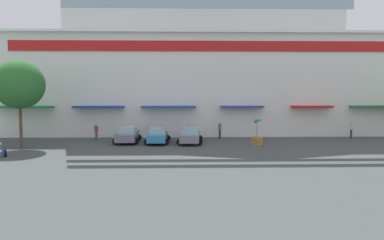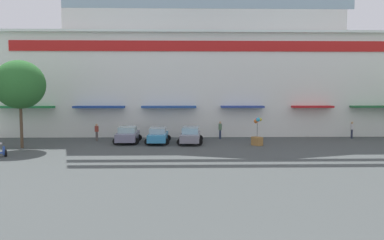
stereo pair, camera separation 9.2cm
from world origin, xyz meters
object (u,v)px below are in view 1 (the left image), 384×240
at_px(parked_car_2, 190,135).
at_px(parked_car_0, 127,135).
at_px(pedestrian_1, 96,131).
at_px(parked_car_1, 158,135).
at_px(pedestrian_2, 351,129).
at_px(balloon_vendor_cart, 257,136).
at_px(pedestrian_0, 220,129).
at_px(plaza_tree_2, 19,85).

bearing_deg(parked_car_2, parked_car_0, 174.65).
height_order(parked_car_2, pedestrian_1, pedestrian_1).
height_order(parked_car_0, parked_car_1, parked_car_0).
height_order(parked_car_1, parked_car_2, parked_car_2).
relative_size(parked_car_1, pedestrian_2, 2.44).
bearing_deg(pedestrian_1, balloon_vendor_cart, -12.13).
bearing_deg(balloon_vendor_cart, parked_car_0, 170.39).
xyz_separation_m(parked_car_1, parked_car_2, (2.96, -0.17, 0.02)).
xyz_separation_m(parked_car_1, pedestrian_0, (5.99, 2.89, 0.29)).
distance_m(plaza_tree_2, pedestrian_2, 31.28).
relative_size(parked_car_1, balloon_vendor_cart, 1.68).
bearing_deg(parked_car_0, parked_car_1, -7.56).
xyz_separation_m(parked_car_0, balloon_vendor_cart, (11.62, -1.97, 0.10)).
bearing_deg(plaza_tree_2, parked_car_2, 9.29).
height_order(parked_car_1, pedestrian_0, pedestrian_0).
bearing_deg(pedestrian_0, pedestrian_1, -173.78).
relative_size(pedestrian_0, pedestrian_1, 1.05).
bearing_deg(parked_car_1, parked_car_0, 172.44).
bearing_deg(plaza_tree_2, parked_car_0, 18.77).
height_order(parked_car_2, balloon_vendor_cart, balloon_vendor_cart).
xyz_separation_m(pedestrian_2, balloon_vendor_cart, (-10.48, -4.40, -0.13)).
distance_m(parked_car_2, pedestrian_0, 4.31).
bearing_deg(pedestrian_1, pedestrian_0, 6.22).
distance_m(parked_car_2, balloon_vendor_cart, 6.01).
distance_m(parked_car_2, pedestrian_1, 9.11).
bearing_deg(plaza_tree_2, pedestrian_1, 37.66).
bearing_deg(pedestrian_0, plaza_tree_2, -162.68).
xyz_separation_m(pedestrian_1, pedestrian_2, (25.25, 1.23, 0.05)).
height_order(parked_car_2, pedestrian_2, pedestrian_2).
bearing_deg(parked_car_0, balloon_vendor_cart, -9.61).
bearing_deg(pedestrian_1, parked_car_0, -20.97).
distance_m(parked_car_0, parked_car_1, 2.85).
distance_m(parked_car_1, pedestrian_1, 6.19).
height_order(parked_car_0, parked_car_2, parked_car_0).
distance_m(pedestrian_0, pedestrian_1, 12.04).
bearing_deg(parked_car_0, parked_car_2, -5.35).
bearing_deg(pedestrian_2, balloon_vendor_cart, -157.21).
bearing_deg(parked_car_1, pedestrian_0, 25.71).
distance_m(plaza_tree_2, parked_car_2, 15.11).
height_order(parked_car_2, pedestrian_0, pedestrian_0).
xyz_separation_m(parked_car_2, pedestrian_2, (16.32, 2.98, 0.25)).
height_order(pedestrian_1, balloon_vendor_cart, balloon_vendor_cart).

